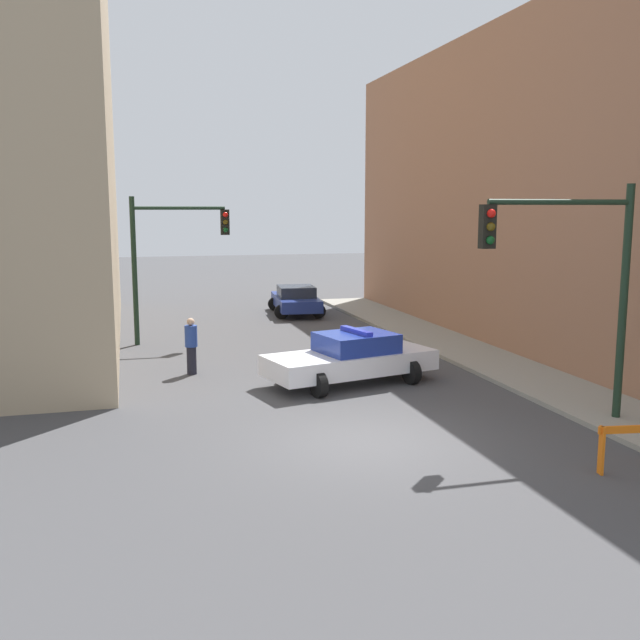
% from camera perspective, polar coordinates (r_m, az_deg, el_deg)
% --- Properties ---
extents(ground_plane, '(120.00, 120.00, 0.00)m').
position_cam_1_polar(ground_plane, '(14.99, 3.85, -9.73)').
color(ground_plane, '#424244').
extents(sidewalk_right, '(2.40, 44.00, 0.12)m').
position_cam_1_polar(sidewalk_right, '(17.91, 23.10, -7.12)').
color(sidewalk_right, gray).
rests_on(sidewalk_right, ground_plane).
extents(traffic_light_near, '(3.64, 0.35, 5.20)m').
position_cam_1_polar(traffic_light_near, '(16.33, 20.06, 3.96)').
color(traffic_light_near, black).
rests_on(traffic_light_near, sidewalk_right).
extents(traffic_light_far, '(3.44, 0.35, 5.20)m').
position_cam_1_polar(traffic_light_far, '(25.73, -12.23, 5.62)').
color(traffic_light_far, black).
rests_on(traffic_light_far, ground_plane).
extents(police_car, '(5.00, 3.04, 1.52)m').
position_cam_1_polar(police_car, '(19.63, 2.55, -3.04)').
color(police_car, white).
rests_on(police_car, ground_plane).
extents(parked_car_near, '(2.53, 4.45, 1.31)m').
position_cam_1_polar(parked_car_near, '(32.49, -1.94, 1.64)').
color(parked_car_near, navy).
rests_on(parked_car_near, ground_plane).
extents(pedestrian_crossing, '(0.41, 0.41, 1.66)m').
position_cam_1_polar(pedestrian_crossing, '(21.02, -10.26, -2.00)').
color(pedestrian_crossing, black).
rests_on(pedestrian_crossing, ground_plane).
extents(barrier_mid, '(1.59, 0.39, 0.90)m').
position_cam_1_polar(barrier_mid, '(14.37, 24.19, -8.77)').
color(barrier_mid, orange).
rests_on(barrier_mid, ground_plane).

